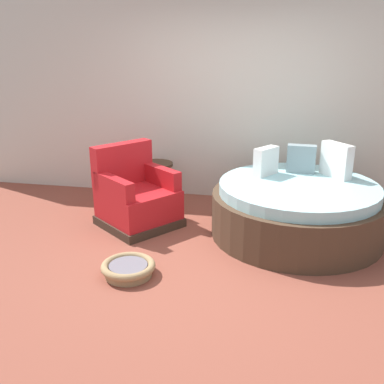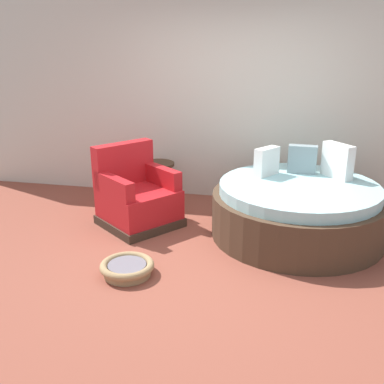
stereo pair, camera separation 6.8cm
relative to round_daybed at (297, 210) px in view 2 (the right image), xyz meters
name	(u,v)px [view 2 (the right image)]	position (x,y,z in m)	size (l,w,h in m)	color
ground_plane	(207,261)	(-0.87, -0.82, -0.32)	(8.00, 8.00, 0.02)	brown
back_wall	(235,96)	(-0.87, 1.19, 1.08)	(8.00, 0.12, 2.77)	beige
round_daybed	(297,210)	(0.00, 0.00, 0.00)	(1.89, 1.89, 1.00)	#473323
red_armchair	(136,197)	(-1.86, -0.05, 0.02)	(1.12, 1.12, 0.94)	#38281E
pet_basket	(127,268)	(-1.56, -1.25, -0.23)	(0.51, 0.51, 0.13)	#9E7F56
side_table	(158,169)	(-1.84, 0.83, 0.12)	(0.44, 0.44, 0.52)	#473323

